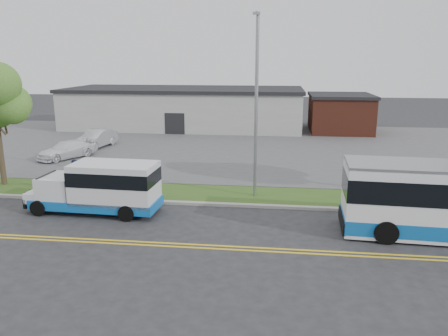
# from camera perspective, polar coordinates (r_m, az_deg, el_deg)

# --- Properties ---
(ground) EXTENTS (140.00, 140.00, 0.00)m
(ground) POSITION_cam_1_polar(r_m,az_deg,el_deg) (21.80, -4.32, -5.74)
(ground) COLOR #28282B
(ground) RESTS_ON ground
(lane_line_north) EXTENTS (70.00, 0.12, 0.01)m
(lane_line_north) POSITION_cam_1_polar(r_m,az_deg,el_deg) (18.31, -6.70, -9.75)
(lane_line_north) COLOR yellow
(lane_line_north) RESTS_ON ground
(lane_line_south) EXTENTS (70.00, 0.12, 0.01)m
(lane_line_south) POSITION_cam_1_polar(r_m,az_deg,el_deg) (18.05, -6.92, -10.13)
(lane_line_south) COLOR yellow
(lane_line_south) RESTS_ON ground
(curb) EXTENTS (80.00, 0.30, 0.15)m
(curb) POSITION_cam_1_polar(r_m,az_deg,el_deg) (22.80, -3.79, -4.64)
(curb) COLOR #9E9B93
(curb) RESTS_ON ground
(verge) EXTENTS (80.00, 3.30, 0.10)m
(verge) POSITION_cam_1_polar(r_m,az_deg,el_deg) (24.49, -3.00, -3.36)
(verge) COLOR #2B511B
(verge) RESTS_ON ground
(parking_lot) EXTENTS (80.00, 25.00, 0.10)m
(parking_lot) POSITION_cam_1_polar(r_m,az_deg,el_deg) (38.04, 0.67, 2.95)
(parking_lot) COLOR #4C4C4F
(parking_lot) RESTS_ON ground
(commercial_building) EXTENTS (25.40, 10.40, 4.35)m
(commercial_building) POSITION_cam_1_polar(r_m,az_deg,el_deg) (48.46, -5.13, 7.84)
(commercial_building) COLOR #9E9E99
(commercial_building) RESTS_ON ground
(brick_wing) EXTENTS (6.30, 7.30, 3.90)m
(brick_wing) POSITION_cam_1_polar(r_m,az_deg,el_deg) (46.86, 14.90, 6.94)
(brick_wing) COLOR brown
(brick_wing) RESTS_ON ground
(streetlight_near) EXTENTS (0.35, 1.53, 9.50)m
(streetlight_near) POSITION_cam_1_polar(r_m,az_deg,el_deg) (22.96, 4.23, 8.67)
(streetlight_near) COLOR gray
(streetlight_near) RESTS_ON verge
(shuttle_bus) EXTENTS (6.64, 2.45, 2.51)m
(shuttle_bus) POSITION_cam_1_polar(r_m,az_deg,el_deg) (22.11, -15.57, -2.30)
(shuttle_bus) COLOR #0F59A8
(shuttle_bus) RESTS_ON ground
(pedestrian) EXTENTS (0.76, 0.55, 1.96)m
(pedestrian) POSITION_cam_1_polar(r_m,az_deg,el_deg) (25.38, -18.83, -1.08)
(pedestrian) COLOR black
(pedestrian) RESTS_ON verge
(parked_car_a) EXTENTS (2.29, 4.69, 1.48)m
(parked_car_a) POSITION_cam_1_polar(r_m,az_deg,el_deg) (38.38, -16.35, 3.68)
(parked_car_a) COLOR #B3B5BA
(parked_car_a) RESTS_ON parking_lot
(parked_car_b) EXTENTS (3.80, 4.69, 1.28)m
(parked_car_b) POSITION_cam_1_polar(r_m,az_deg,el_deg) (34.91, -19.90, 2.25)
(parked_car_b) COLOR white
(parked_car_b) RESTS_ON parking_lot
(grocery_bag_left) EXTENTS (0.32, 0.32, 0.32)m
(grocery_bag_left) POSITION_cam_1_polar(r_m,az_deg,el_deg) (25.51, -19.54, -2.97)
(grocery_bag_left) COLOR white
(grocery_bag_left) RESTS_ON verge
(grocery_bag_right) EXTENTS (0.32, 0.32, 0.32)m
(grocery_bag_right) POSITION_cam_1_polar(r_m,az_deg,el_deg) (25.68, -17.85, -2.72)
(grocery_bag_right) COLOR white
(grocery_bag_right) RESTS_ON verge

